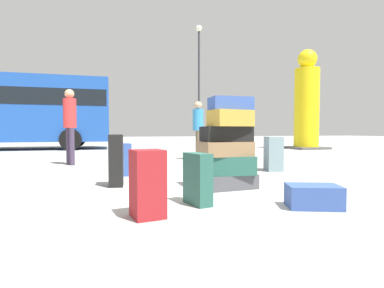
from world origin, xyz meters
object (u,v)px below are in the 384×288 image
(suitcase_slate_foreground_near, at_px, (273,154))
(suitcase_navy_upright_blue, at_px, (124,159))
(person_bearded_onlooker, at_px, (70,120))
(person_tourist_with_camera, at_px, (198,125))
(suitcase_maroon_foreground_far, at_px, (148,184))
(suitcase_tower, at_px, (227,149))
(yellow_dummy_statue, at_px, (307,105))
(suitcase_teal_white_trunk, at_px, (198,179))
(suitcase_black_left_side, at_px, (116,160))
(lamp_post, at_px, (199,69))
(parked_bus, at_px, (1,107))
(suitcase_charcoal_behind_tower, at_px, (238,164))
(suitcase_navy_right_side, at_px, (313,196))

(suitcase_slate_foreground_near, height_order, suitcase_navy_upright_blue, suitcase_slate_foreground_near)
(person_bearded_onlooker, bearing_deg, person_tourist_with_camera, 72.34)
(person_tourist_with_camera, bearing_deg, suitcase_navy_upright_blue, -19.94)
(suitcase_slate_foreground_near, height_order, suitcase_maroon_foreground_far, suitcase_slate_foreground_near)
(suitcase_tower, height_order, yellow_dummy_statue, yellow_dummy_statue)
(suitcase_teal_white_trunk, height_order, suitcase_black_left_side, suitcase_black_left_side)
(person_bearded_onlooker, height_order, lamp_post, lamp_post)
(suitcase_maroon_foreground_far, xyz_separation_m, parked_bus, (-4.66, 12.12, 1.51))
(person_tourist_with_camera, distance_m, yellow_dummy_statue, 7.30)
(suitcase_black_left_side, height_order, yellow_dummy_statue, yellow_dummy_statue)
(suitcase_maroon_foreground_far, relative_size, person_tourist_with_camera, 0.39)
(person_tourist_with_camera, bearing_deg, suitcase_black_left_side, -12.08)
(suitcase_maroon_foreground_far, relative_size, yellow_dummy_statue, 0.14)
(parked_bus, bearing_deg, suitcase_charcoal_behind_tower, -52.98)
(suitcase_maroon_foreground_far, bearing_deg, person_tourist_with_camera, 58.40)
(yellow_dummy_statue, height_order, parked_bus, yellow_dummy_statue)
(suitcase_tower, distance_m, suitcase_black_left_side, 1.63)
(suitcase_charcoal_behind_tower, bearing_deg, suitcase_maroon_foreground_far, -108.23)
(suitcase_tower, bearing_deg, suitcase_slate_foreground_near, 42.40)
(person_tourist_with_camera, xyz_separation_m, yellow_dummy_statue, (6.25, 3.63, 1.01))
(suitcase_navy_upright_blue, distance_m, yellow_dummy_statue, 10.58)
(suitcase_tower, bearing_deg, suitcase_maroon_foreground_far, -138.32)
(person_bearded_onlooker, bearing_deg, suitcase_tower, 8.31)
(suitcase_charcoal_behind_tower, relative_size, parked_bus, 0.07)
(suitcase_tower, distance_m, parked_bus, 12.55)
(suitcase_teal_white_trunk, bearing_deg, suitcase_slate_foreground_near, 30.60)
(suitcase_navy_upright_blue, height_order, suitcase_maroon_foreground_far, suitcase_maroon_foreground_far)
(person_bearded_onlooker, xyz_separation_m, person_tourist_with_camera, (3.33, 0.39, -0.10))
(lamp_post, bearing_deg, yellow_dummy_statue, -56.71)
(parked_bus, bearing_deg, suitcase_teal_white_trunk, -65.42)
(suitcase_teal_white_trunk, height_order, suitcase_navy_right_side, suitcase_teal_white_trunk)
(suitcase_tower, distance_m, lamp_post, 14.15)
(suitcase_tower, xyz_separation_m, person_tourist_with_camera, (0.88, 4.21, 0.42))
(suitcase_black_left_side, bearing_deg, parked_bus, 118.67)
(suitcase_navy_right_side, xyz_separation_m, suitcase_navy_upright_blue, (-1.78, 2.97, 0.17))
(suitcase_navy_right_side, distance_m, lamp_post, 15.34)
(suitcase_charcoal_behind_tower, distance_m, suitcase_navy_upright_blue, 2.27)
(suitcase_teal_white_trunk, distance_m, parked_bus, 12.99)
(suitcase_slate_foreground_near, xyz_separation_m, suitcase_maroon_foreground_far, (-2.91, -2.63, -0.03))
(suitcase_slate_foreground_near, bearing_deg, suitcase_black_left_side, -151.78)
(suitcase_teal_white_trunk, xyz_separation_m, lamp_post, (4.35, 13.89, 4.16))
(suitcase_tower, distance_m, person_bearded_onlooker, 4.57)
(suitcase_charcoal_behind_tower, xyz_separation_m, suitcase_black_left_side, (-2.44, -1.09, 0.24))
(person_bearded_onlooker, bearing_deg, suitcase_navy_right_side, 5.44)
(suitcase_slate_foreground_near, bearing_deg, suitcase_charcoal_behind_tower, 176.84)
(suitcase_black_left_side, relative_size, yellow_dummy_statue, 0.17)
(suitcase_tower, relative_size, suitcase_black_left_side, 1.69)
(suitcase_tower, height_order, suitcase_black_left_side, suitcase_tower)
(suitcase_teal_white_trunk, relative_size, person_tourist_with_camera, 0.35)
(suitcase_charcoal_behind_tower, distance_m, suitcase_navy_right_side, 2.99)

